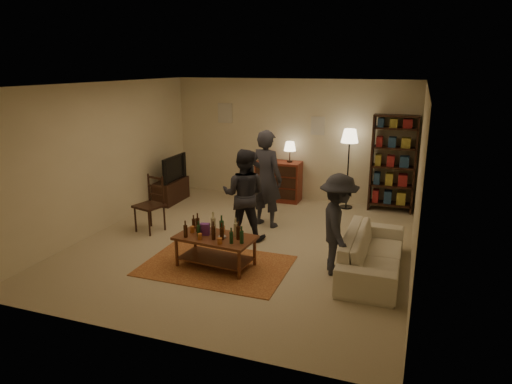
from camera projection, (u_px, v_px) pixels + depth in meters
The scene contains 13 objects.
floor at pixel (244, 243), 7.91m from camera, with size 6.00×6.00×0.00m, color #C6B793.
room_shell at pixel (264, 118), 10.33m from camera, with size 6.00×6.00×6.00m.
rug at pixel (216, 266), 7.03m from camera, with size 2.20×1.50×0.01m, color brown.
coffee_table at pixel (215, 240), 6.92m from camera, with size 1.24×0.75×0.83m.
dining_chair at pixel (152, 201), 8.41m from camera, with size 0.56×0.56×1.06m.
tv_stand at pixel (171, 185), 10.23m from camera, with size 0.40×1.00×1.06m.
dresser at pixel (279, 180), 10.31m from camera, with size 1.00×0.50×1.36m.
bookshelf at pixel (393, 163), 9.43m from camera, with size 0.90×0.34×2.02m.
floor_lamp at pixel (349, 141), 9.49m from camera, with size 0.36×0.36×1.71m.
sofa at pixel (373, 253), 6.76m from camera, with size 2.08×0.81×0.61m, color beige.
person_left at pixel (266, 179), 8.57m from camera, with size 0.67×0.44×1.85m, color #2A2B33.
person_right at pixel (244, 195), 7.95m from camera, with size 0.78×0.61×1.61m, color #222228.
person_by_sofa at pixel (338, 225), 6.61m from camera, with size 0.98×0.56×1.51m, color #2A2B33.
Camera 1 is at (2.66, -6.88, 3.00)m, focal length 32.00 mm.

